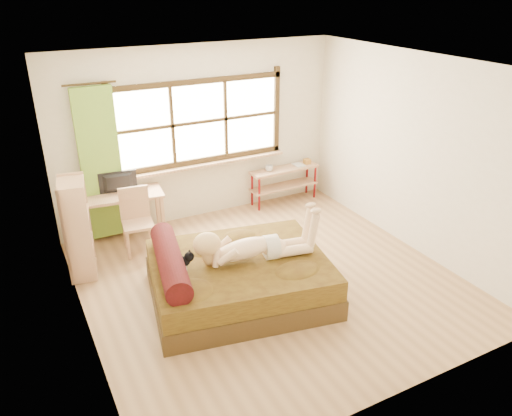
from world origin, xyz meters
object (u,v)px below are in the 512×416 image
kitten (178,261)px  bookshelf (77,228)px  desk (121,200)px  woman (252,235)px  bed (236,277)px  pipe_shelf (285,177)px  chair (136,217)px

kitten → bookshelf: bookshelf is taller
desk → bookshelf: bearing=-130.1°
woman → kitten: (-0.87, 0.15, -0.19)m
bed → desk: bearing=122.3°
desk → pipe_shelf: desk is taller
chair → bookshelf: size_ratio=0.71×
woman → bookshelf: bookshelf is taller
bed → kitten: size_ratio=7.54×
bed → desk: (-0.82, 2.08, 0.36)m
kitten → pipe_shelf: size_ratio=0.25×
woman → chair: bearing=127.9°
woman → chair: (-0.91, 1.78, -0.32)m
bed → bookshelf: (-1.54, 1.42, 0.38)m
pipe_shelf → desk: bearing=-179.2°
kitten → pipe_shelf: bearing=49.2°
kitten → bookshelf: size_ratio=0.24×
woman → chair: 2.02m
woman → pipe_shelf: woman is taller
kitten → woman: bearing=0.9°
bed → kitten: 0.77m
chair → pipe_shelf: chair is taller
desk → bookshelf: bookshelf is taller
kitten → desk: bearing=105.1°
bed → desk: bed is taller
desk → bookshelf: size_ratio=0.95×
kitten → chair: bearing=102.2°
desk → chair: 0.40m
desk → bookshelf: 0.97m
bed → pipe_shelf: (1.99, 2.20, 0.17)m
bed → kitten: bed is taller
bookshelf → woman: bearing=-31.0°
desk → woman: bearing=-57.4°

